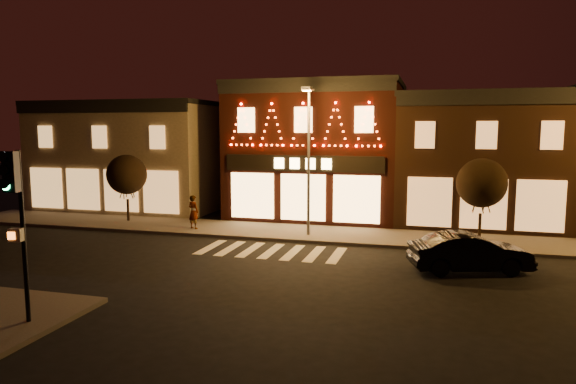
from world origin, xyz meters
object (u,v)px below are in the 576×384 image
at_px(streetlamp_mid, 308,150).
at_px(dark_sedan, 470,253).
at_px(pedestrian, 193,212).
at_px(traffic_signal_near, 16,203).

height_order(streetlamp_mid, dark_sedan, streetlamp_mid).
height_order(dark_sedan, pedestrian, pedestrian).
height_order(traffic_signal_near, dark_sedan, traffic_signal_near).
relative_size(traffic_signal_near, streetlamp_mid, 0.65).
bearing_deg(pedestrian, streetlamp_mid, -160.29).
distance_m(streetlamp_mid, dark_sedan, 9.38).
xyz_separation_m(streetlamp_mid, dark_sedan, (7.46, -4.29, -3.72)).
xyz_separation_m(dark_sedan, pedestrian, (-13.83, 4.37, 0.31)).
xyz_separation_m(traffic_signal_near, dark_sedan, (12.37, 9.37, -2.79)).
bearing_deg(streetlamp_mid, traffic_signal_near, -100.56).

